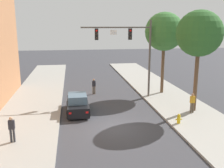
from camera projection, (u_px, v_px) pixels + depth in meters
The scene contains 11 objects.
ground_plane at pixel (116, 128), 18.46m from camera, with size 120.00×120.00×0.00m, color #38383D.
sidewalk_left at pixel (21, 133), 17.45m from camera, with size 5.00×60.00×0.15m, color #99968E.
sidewalk_right at pixel (201, 122), 19.43m from camera, with size 5.00×60.00×0.15m, color #99968E.
traffic_signal_mast at pixel (131, 44), 24.67m from camera, with size 6.75×0.38×7.50m.
car_lead_black at pixel (78, 104), 21.54m from camera, with size 1.86×4.25×1.60m.
pedestrian_sidewalk_left_walker at pixel (12, 128), 15.69m from camera, with size 0.36×0.22×1.64m.
pedestrian_crossing_road at pixel (94, 86), 27.29m from camera, with size 0.36×0.22×1.64m.
pedestrian_sidewalk_right_walker at pixel (192, 102), 20.98m from camera, with size 0.36×0.22×1.64m.
fire_hydrant at pixel (179, 119), 18.84m from camera, with size 0.48×0.24×0.72m.
street_tree_nearest at pixel (199, 34), 20.39m from camera, with size 3.68×3.68×8.21m.
street_tree_second at pixel (164, 32), 26.19m from camera, with size 3.91×3.91×8.33m.
Camera 1 is at (-2.97, -17.03, 7.18)m, focal length 41.46 mm.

